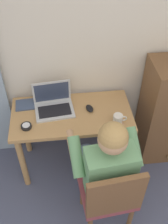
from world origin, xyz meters
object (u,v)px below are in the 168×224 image
notebook_pad (27,104)px  coffee_mug (118,119)px  chair (110,195)px  laptop (54,104)px  person_seated (105,162)px  desk (72,123)px  computer_mouse (90,108)px  desk_clock (26,126)px

notebook_pad → coffee_mug: (0.78, -0.32, 0.04)m
chair → laptop: 0.92m
person_seated → desk: bearing=112.8°
coffee_mug → computer_mouse: bearing=138.2°
laptop → computer_mouse: laptop is taller
desk_clock → notebook_pad: desk_clock is taller
chair → person_seated: person_seated is taller
person_seated → computer_mouse: bearing=95.5°
desk → computer_mouse: (0.17, 0.03, 0.14)m
computer_mouse → notebook_pad: bearing=152.2°
laptop → coffee_mug: laptop is taller
coffee_mug → notebook_pad: bearing=157.7°
chair → coffee_mug: chair is taller
laptop → coffee_mug: 0.59m
person_seated → coffee_mug: (0.16, 0.35, 0.10)m
person_seated → desk_clock: 0.72m
desk → notebook_pad: (-0.40, 0.15, 0.13)m
laptop → desk_clock: size_ratio=4.04×
person_seated → desk_clock: person_seated is taller
computer_mouse → chair: bearing=-99.9°
laptop → desk_clock: (-0.24, -0.21, -0.04)m
desk_clock → coffee_mug: (0.77, -0.03, 0.03)m
chair → person_seated: 0.26m
laptop → desk_clock: 0.32m
person_seated → coffee_mug: size_ratio=9.94×
laptop → notebook_pad: size_ratio=1.73×
desk → laptop: (-0.15, 0.08, 0.18)m
chair → computer_mouse: 0.77m
person_seated → laptop: 0.71m
computer_mouse → desk_clock: 0.58m
person_seated → computer_mouse: 0.55m
computer_mouse → desk_clock: (-0.56, -0.16, -0.00)m
computer_mouse → coffee_mug: 0.29m
computer_mouse → desk_clock: bearing=-179.3°
chair → coffee_mug: 0.62m
computer_mouse → notebook_pad: (-0.56, 0.12, -0.01)m
coffee_mug → desk_clock: bearing=177.4°
computer_mouse → coffee_mug: coffee_mug is taller
desk → desk_clock: (-0.39, -0.13, 0.14)m
notebook_pad → desk_clock: bearing=-92.7°
laptop → person_seated: bearing=-58.2°
desk_clock → notebook_pad: bearing=91.0°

